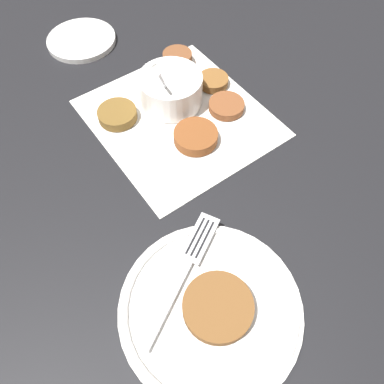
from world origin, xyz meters
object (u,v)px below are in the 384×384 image
object	(u,v)px
serving_plate	(210,308)
fork	(188,262)
sauce_bowl	(169,91)
fritter_on_plate	(218,307)
extra_saucer	(82,40)

from	to	relation	value
serving_plate	fork	xyz separation A→B (m)	(0.06, -0.02, 0.01)
sauce_bowl	fritter_on_plate	xyz separation A→B (m)	(-0.32, 0.22, -0.00)
serving_plate	extra_saucer	bearing A→B (deg)	-20.97
fork	sauce_bowl	bearing A→B (deg)	-39.29
fork	extra_saucer	bearing A→B (deg)	-21.22
serving_plate	extra_saucer	size ratio (longest dim) A/B	1.66
extra_saucer	fritter_on_plate	bearing A→B (deg)	159.63
sauce_bowl	serving_plate	size ratio (longest dim) A/B	0.52
sauce_bowl	extra_saucer	distance (m)	0.26
serving_plate	fork	bearing A→B (deg)	-18.82
sauce_bowl	fork	bearing A→B (deg)	140.71
fritter_on_plate	fork	world-z (taller)	fritter_on_plate
fritter_on_plate	serving_plate	bearing A→B (deg)	23.89
sauce_bowl	serving_plate	distance (m)	0.38
serving_plate	fritter_on_plate	xyz separation A→B (m)	(-0.01, -0.00, 0.02)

